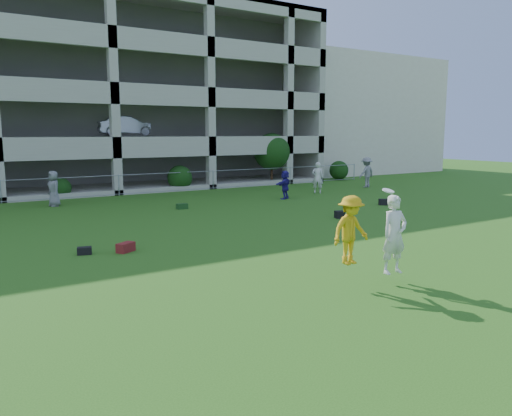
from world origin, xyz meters
TOP-DOWN VIEW (x-y plane):
  - ground at (0.00, 0.00)m, footprint 100.00×100.00m
  - stucco_building at (23.00, 28.00)m, footprint 16.00×14.00m
  - bystander_c at (-3.92, 16.54)m, footprint 0.69×0.93m
  - bystander_d at (7.12, 12.78)m, footprint 1.46×1.09m
  - bystander_e at (10.24, 13.87)m, footprint 0.79×0.77m
  - bystander_f at (14.93, 14.61)m, footprint 1.35×0.90m
  - bag_red_a at (-3.96, 5.47)m, footprint 0.63×0.54m
  - bag_black_b at (-5.08, 5.81)m, footprint 0.45×0.35m
  - crate_d at (5.48, 6.57)m, footprint 0.45×0.45m
  - bag_black_e at (9.96, 8.25)m, footprint 0.67×0.58m
  - bag_green_g at (0.95, 12.43)m, footprint 0.51×0.31m
  - frisbee_contest at (-0.26, -0.77)m, footprint 1.97×0.89m
  - parking_garage at (-0.01, 27.70)m, footprint 30.00×14.00m
  - fence at (0.00, 19.00)m, footprint 36.06×0.06m
  - shrub_row at (4.59, 19.70)m, footprint 34.38×2.52m

SIDE VIEW (x-z plane):
  - ground at x=0.00m, z-range 0.00..0.00m
  - bag_black_b at x=-5.08m, z-range 0.00..0.22m
  - bag_green_g at x=0.95m, z-range 0.00..0.25m
  - bag_red_a at x=-3.96m, z-range 0.00..0.28m
  - crate_d at x=5.48m, z-range 0.00..0.30m
  - bag_black_e at x=9.96m, z-range 0.00..0.30m
  - fence at x=0.00m, z-range 0.01..1.21m
  - bystander_d at x=7.12m, z-range 0.00..1.53m
  - bystander_c at x=-3.92m, z-range 0.00..1.72m
  - bystander_e at x=10.24m, z-range 0.00..1.83m
  - bystander_f at x=14.93m, z-range 0.00..1.96m
  - frisbee_contest at x=-0.26m, z-range 0.26..2.30m
  - shrub_row at x=4.59m, z-range -0.24..3.26m
  - stucco_building at x=23.00m, z-range 0.00..10.00m
  - parking_garage at x=-0.01m, z-range 0.01..12.01m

